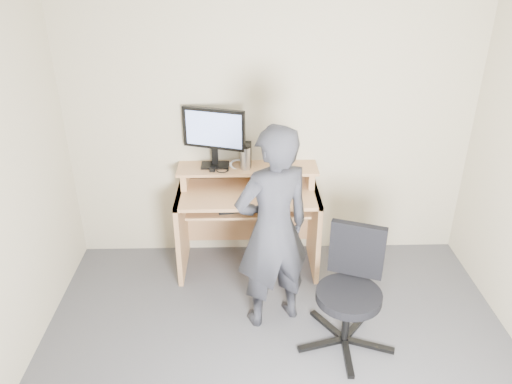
{
  "coord_description": "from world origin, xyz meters",
  "views": [
    {
      "loc": [
        -0.22,
        -2.3,
        2.65
      ],
      "look_at": [
        -0.14,
        1.05,
        0.95
      ],
      "focal_mm": 35.0,
      "sensor_mm": 36.0,
      "label": 1
    }
  ],
  "objects_px": {
    "person": "(273,230)",
    "desk": "(248,208)",
    "office_chair": "(351,285)",
    "monitor": "(214,132)"
  },
  "relations": [
    {
      "from": "person",
      "to": "desk",
      "type": "bearing_deg",
      "value": -99.87
    },
    {
      "from": "office_chair",
      "to": "person",
      "type": "bearing_deg",
      "value": 177.32
    },
    {
      "from": "monitor",
      "to": "person",
      "type": "relative_size",
      "value": 0.33
    },
    {
      "from": "desk",
      "to": "person",
      "type": "xyz_separation_m",
      "value": [
        0.17,
        -0.78,
        0.25
      ]
    },
    {
      "from": "desk",
      "to": "office_chair",
      "type": "relative_size",
      "value": 1.37
    },
    {
      "from": "desk",
      "to": "person",
      "type": "height_order",
      "value": "person"
    },
    {
      "from": "desk",
      "to": "monitor",
      "type": "bearing_deg",
      "value": 161.04
    },
    {
      "from": "desk",
      "to": "monitor",
      "type": "xyz_separation_m",
      "value": [
        -0.28,
        0.1,
        0.67
      ]
    },
    {
      "from": "desk",
      "to": "monitor",
      "type": "height_order",
      "value": "monitor"
    },
    {
      "from": "desk",
      "to": "person",
      "type": "bearing_deg",
      "value": -77.53
    }
  ]
}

